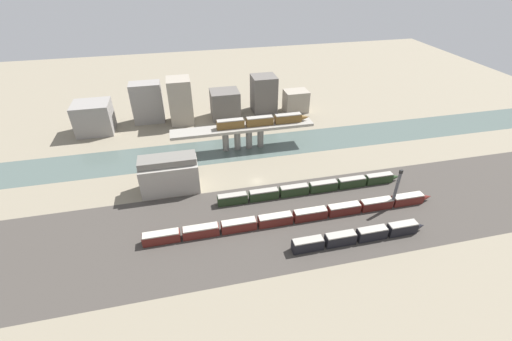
# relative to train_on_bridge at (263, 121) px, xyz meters

# --- Properties ---
(ground_plane) EXTENTS (400.00, 400.00, 0.00)m
(ground_plane) POSITION_rel_train_on_bridge_xyz_m (-8.82, -26.36, -12.38)
(ground_plane) COLOR gray
(railbed_yard) EXTENTS (280.00, 42.00, 0.01)m
(railbed_yard) POSITION_rel_train_on_bridge_xyz_m (-8.82, -50.36, -12.38)
(railbed_yard) COLOR #423D38
(railbed_yard) RESTS_ON ground
(river_water) EXTENTS (320.00, 20.72, 0.01)m
(river_water) POSITION_rel_train_on_bridge_xyz_m (-8.82, -0.00, -12.38)
(river_water) COLOR #4C5B56
(river_water) RESTS_ON ground
(bridge) EXTENTS (61.45, 7.95, 10.54)m
(bridge) POSITION_rel_train_on_bridge_xyz_m (-8.82, -0.00, -4.10)
(bridge) COLOR gray
(bridge) RESTS_ON ground
(train_on_bridge) EXTENTS (41.22, 3.00, 3.77)m
(train_on_bridge) POSITION_rel_train_on_bridge_xyz_m (0.00, 0.00, 0.00)
(train_on_bridge) COLOR brown
(train_on_bridge) RESTS_ON bridge
(train_yard_near) EXTENTS (43.60, 2.94, 3.91)m
(train_yard_near) POSITION_rel_train_on_bridge_xyz_m (14.56, -63.69, -10.47)
(train_yard_near) COLOR black
(train_yard_near) RESTS_ON ground
(train_yard_mid) EXTENTS (98.26, 3.05, 3.53)m
(train_yard_mid) POSITION_rel_train_on_bridge_xyz_m (-0.94, -50.90, -10.65)
(train_yard_mid) COLOR #5B1E19
(train_yard_mid) RESTS_ON ground
(train_yard_far) EXTENTS (70.04, 2.67, 3.72)m
(train_yard_far) POSITION_rel_train_on_bridge_xyz_m (9.18, -37.36, -10.56)
(train_yard_far) COLOR #23381E
(train_yard_far) RESTS_ON ground
(warehouse_building) EXTENTS (20.44, 10.25, 13.73)m
(warehouse_building) POSITION_rel_train_on_bridge_xyz_m (-40.51, -24.10, -5.86)
(warehouse_building) COLOR #9E998E
(warehouse_building) RESTS_ON ground
(signal_tower) EXTENTS (1.04, 1.04, 15.29)m
(signal_tower) POSITION_rel_train_on_bridge_xyz_m (32.88, -51.74, -4.94)
(signal_tower) COLOR #4C4C51
(signal_tower) RESTS_ON ground
(city_block_far_left) EXTENTS (16.56, 14.43, 14.59)m
(city_block_far_left) POSITION_rel_train_on_bridge_xyz_m (-74.54, 31.71, -5.09)
(city_block_far_left) COLOR gray
(city_block_far_left) RESTS_ON ground
(city_block_left) EXTENTS (14.74, 9.03, 19.97)m
(city_block_left) POSITION_rel_train_on_bridge_xyz_m (-49.80, 38.27, -2.40)
(city_block_left) COLOR gray
(city_block_left) RESTS_ON ground
(city_block_center) EXTENTS (11.15, 12.00, 22.46)m
(city_block_center) POSITION_rel_train_on_bridge_xyz_m (-33.65, 33.48, -1.15)
(city_block_center) COLOR gray
(city_block_center) RESTS_ON ground
(city_block_right) EXTENTS (14.31, 12.52, 14.06)m
(city_block_right) POSITION_rel_train_on_bridge_xyz_m (-11.48, 34.89, -5.35)
(city_block_right) COLOR #605B56
(city_block_right) RESTS_ON ground
(city_block_far_right) EXTENTS (12.50, 11.91, 19.03)m
(city_block_far_right) POSITION_rel_train_on_bridge_xyz_m (9.91, 38.34, -2.87)
(city_block_far_right) COLOR #605B56
(city_block_far_right) RESTS_ON ground
(city_block_tall) EXTENTS (12.35, 9.47, 11.31)m
(city_block_tall) POSITION_rel_train_on_bridge_xyz_m (26.57, 33.93, -6.73)
(city_block_tall) COLOR gray
(city_block_tall) RESTS_ON ground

